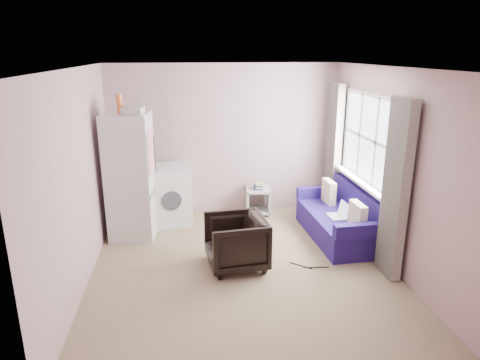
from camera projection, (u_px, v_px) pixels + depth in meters
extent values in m
cube|color=#8A775A|center=(242.00, 268.00, 5.52)|extent=(3.80, 4.20, 0.02)
cube|color=silver|center=(243.00, 67.00, 4.78)|extent=(3.80, 4.20, 0.02)
cube|color=#AC888E|center=(225.00, 140.00, 7.15)|extent=(3.80, 0.02, 2.50)
cube|color=#AC888E|center=(283.00, 253.00, 3.15)|extent=(3.80, 0.02, 2.50)
cube|color=#AC888E|center=(78.00, 181.00, 4.90)|extent=(0.02, 4.20, 2.50)
cube|color=#AC888E|center=(392.00, 169.00, 5.40)|extent=(0.02, 4.20, 2.50)
cube|color=white|center=(369.00, 139.00, 5.99)|extent=(0.01, 1.60, 1.20)
imported|color=black|center=(236.00, 240.00, 5.45)|extent=(0.75, 0.79, 0.74)
cube|color=silver|center=(130.00, 177.00, 6.22)|extent=(0.69, 0.69, 1.85)
cube|color=#39383E|center=(154.00, 192.00, 6.30)|extent=(0.07, 0.59, 0.02)
cube|color=#39383E|center=(154.00, 153.00, 6.37)|extent=(0.02, 0.03, 0.53)
cube|color=silver|center=(151.00, 153.00, 6.09)|extent=(0.05, 0.44, 0.63)
cylinder|color=orange|center=(119.00, 104.00, 5.96)|extent=(0.09, 0.09, 0.25)
cube|color=#A8A89E|center=(133.00, 111.00, 5.84)|extent=(0.30, 0.34, 0.10)
cube|color=silver|center=(168.00, 194.00, 6.86)|extent=(0.77, 0.77, 0.94)
cube|color=#39383E|center=(167.00, 169.00, 6.71)|extent=(0.72, 0.70, 0.06)
cylinder|color=#39383E|center=(172.00, 201.00, 6.55)|extent=(0.31, 0.08, 0.31)
cube|color=#A3A5A1|center=(258.00, 190.00, 7.24)|extent=(0.44, 0.44, 0.04)
cube|color=#A3A5A1|center=(258.00, 210.00, 7.34)|extent=(0.44, 0.44, 0.04)
cube|color=#A3A5A1|center=(247.00, 201.00, 7.29)|extent=(0.07, 0.40, 0.45)
cube|color=#A3A5A1|center=(269.00, 201.00, 7.30)|extent=(0.07, 0.40, 0.45)
cube|color=navy|center=(258.00, 188.00, 7.23)|extent=(0.15, 0.21, 0.03)
cube|color=tan|center=(259.00, 186.00, 7.22)|extent=(0.14, 0.20, 0.03)
cube|color=navy|center=(258.00, 185.00, 7.22)|extent=(0.16, 0.22, 0.03)
cube|color=tan|center=(259.00, 183.00, 7.20)|extent=(0.14, 0.20, 0.03)
cube|color=navy|center=(337.00, 226.00, 6.36)|extent=(0.83, 1.66, 0.36)
cube|color=navy|center=(359.00, 201.00, 6.30)|extent=(0.22, 1.64, 0.40)
cube|color=navy|center=(362.00, 230.00, 5.53)|extent=(0.78, 0.16, 0.18)
cube|color=navy|center=(320.00, 192.00, 7.02)|extent=(0.78, 0.16, 0.18)
cube|color=#F5EEB9|center=(358.00, 216.00, 5.76)|extent=(0.12, 0.37, 0.36)
cube|color=#F5EEB9|center=(329.00, 192.00, 6.76)|extent=(0.12, 0.37, 0.36)
cube|color=#A3A5A1|center=(336.00, 217.00, 6.20)|extent=(0.22, 0.31, 0.02)
cube|color=silver|center=(344.00, 209.00, 6.19)|extent=(0.07, 0.30, 0.20)
cube|color=white|center=(361.00, 182.00, 6.16)|extent=(0.14, 1.70, 0.04)
cube|color=white|center=(364.00, 180.00, 6.16)|extent=(0.02, 1.68, 0.05)
cube|color=white|center=(368.00, 139.00, 5.98)|extent=(0.02, 1.68, 0.05)
cube|color=white|center=(371.00, 95.00, 5.81)|extent=(0.02, 1.68, 0.05)
cube|color=white|center=(395.00, 152.00, 5.22)|extent=(0.02, 0.05, 1.20)
cube|color=white|center=(376.00, 143.00, 5.73)|extent=(0.02, 0.05, 1.20)
cube|color=white|center=(360.00, 135.00, 6.24)|extent=(0.02, 0.05, 1.20)
cube|color=white|center=(346.00, 129.00, 6.74)|extent=(0.02, 0.05, 1.20)
cube|color=beige|center=(396.00, 190.00, 5.06)|extent=(0.12, 0.46, 2.18)
cube|color=beige|center=(333.00, 150.00, 7.11)|extent=(0.12, 0.46, 2.18)
cylinder|color=black|center=(316.00, 267.00, 5.51)|extent=(0.33, 0.05, 0.01)
cylinder|color=black|center=(301.00, 266.00, 5.55)|extent=(0.26, 0.22, 0.01)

